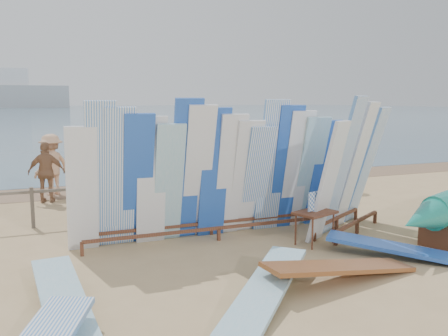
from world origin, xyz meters
name	(u,v)px	position (x,y,z in m)	size (l,w,h in m)	color
ground	(156,259)	(0.00, 0.00, 0.00)	(160.00, 160.00, 0.00)	tan
ocean	(41,111)	(0.00, 128.00, 0.00)	(320.00, 240.00, 0.02)	#426177
wet_sand_strip	(102,189)	(0.00, 7.20, 0.00)	(40.00, 2.60, 0.01)	#806248
distant_ship	(2,93)	(-12.00, 180.00, 5.31)	(45.00, 8.00, 14.00)	#999EA3
fence	(125,193)	(0.00, 3.00, 0.63)	(12.08, 0.08, 0.90)	#6A5F50
main_surfboard_rack	(214,177)	(1.41, 0.84, 1.25)	(5.64, 0.83, 2.81)	brown
side_surfboard_rack	(349,171)	(4.20, 0.22, 1.30)	(2.54, 1.90, 2.86)	brown
vendor_table	(315,227)	(3.06, -0.29, 0.34)	(0.92, 0.78, 1.04)	brown
flat_board_c	(341,281)	(2.42, -2.07, 0.00)	(0.56, 2.70, 0.07)	brown
flat_board_d	(405,258)	(4.09, -1.61, 0.00)	(0.56, 2.70, 0.07)	blue
flat_board_b	(266,300)	(1.01, -2.27, 0.00)	(0.56, 2.70, 0.07)	#86C1D6
flat_board_a	(64,311)	(-1.63, -1.58, 0.00)	(0.56, 2.70, 0.07)	#86C1D6
beach_chair_left	(184,200)	(1.56, 3.44, 0.26)	(0.71, 0.72, 0.87)	#AD1412
beach_chair_right	(162,200)	(1.05, 3.65, 0.24)	(0.71, 0.72, 0.84)	#AD1412
stroller	(224,190)	(2.75, 3.62, 0.39)	(0.72, 0.84, 0.98)	#AD1412
beachgoer_6	(169,171)	(1.39, 4.20, 0.90)	(0.88, 0.42, 1.79)	tan
beachgoer_3	(52,165)	(-1.46, 6.71, 0.90)	(1.16, 0.48, 1.80)	tan
beachgoer_9	(277,158)	(5.75, 6.30, 0.82)	(1.06, 0.44, 1.64)	tan
beachgoer_10	(286,169)	(4.91, 4.13, 0.77)	(0.90, 0.39, 1.53)	#8C6042
beachgoer_8	(232,168)	(3.21, 4.22, 0.88)	(0.85, 0.41, 1.76)	beige
beachgoer_4	(47,172)	(-1.63, 5.66, 0.83)	(0.97, 0.42, 1.66)	#8C6042
beachgoer_extra_0	(332,163)	(6.66, 4.40, 0.83)	(1.07, 0.44, 1.66)	tan
beachgoer_5	(156,159)	(1.69, 6.85, 0.89)	(1.65, 0.54, 1.78)	beige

